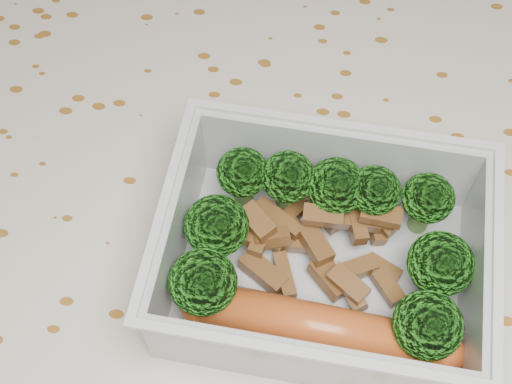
# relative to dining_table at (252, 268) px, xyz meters

# --- Properties ---
(dining_table) EXTENTS (1.40, 0.90, 0.75)m
(dining_table) POSITION_rel_dining_table_xyz_m (0.00, 0.00, 0.00)
(dining_table) COLOR brown
(dining_table) RESTS_ON ground
(tablecloth) EXTENTS (1.46, 0.96, 0.19)m
(tablecloth) POSITION_rel_dining_table_xyz_m (0.00, 0.00, 0.05)
(tablecloth) COLOR silver
(tablecloth) RESTS_ON dining_table
(lunch_container) EXTENTS (0.20, 0.16, 0.07)m
(lunch_container) POSITION_rel_dining_table_xyz_m (0.05, -0.04, 0.11)
(lunch_container) COLOR silver
(lunch_container) RESTS_ON tablecloth
(broccoli_florets) EXTENTS (0.17, 0.12, 0.05)m
(broccoli_florets) POSITION_rel_dining_table_xyz_m (0.05, -0.03, 0.13)
(broccoli_florets) COLOR #608C3F
(broccoli_florets) RESTS_ON lunch_container
(meat_pile) EXTENTS (0.11, 0.08, 0.03)m
(meat_pile) POSITION_rel_dining_table_xyz_m (0.04, -0.03, 0.11)
(meat_pile) COLOR brown
(meat_pile) RESTS_ON lunch_container
(sausage) EXTENTS (0.17, 0.04, 0.03)m
(sausage) POSITION_rel_dining_table_xyz_m (0.05, -0.08, 0.11)
(sausage) COLOR #BB4F1E
(sausage) RESTS_ON lunch_container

